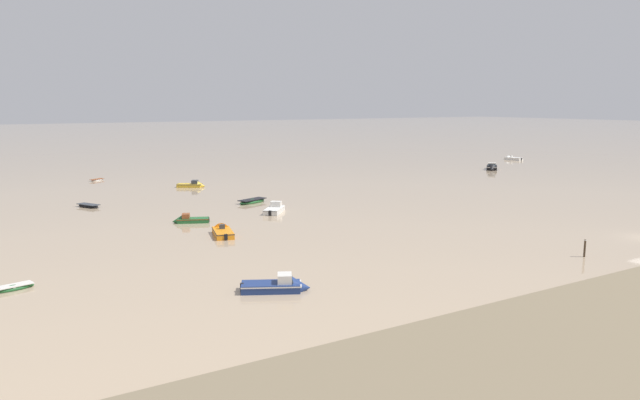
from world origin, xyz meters
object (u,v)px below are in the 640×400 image
(motorboat_moored_0, at_px, (276,209))
(motorboat_moored_1, at_px, (511,159))
(rowboat_moored_2, at_px, (13,288))
(motorboat_moored_3, at_px, (222,232))
(motorboat_moored_2, at_px, (188,221))
(motorboat_moored_4, at_px, (282,287))
(motorboat_moored_5, at_px, (492,168))
(rowboat_moored_4, at_px, (88,206))
(motorboat_moored_6, at_px, (194,186))
(mooring_post_left, at_px, (585,249))
(rowboat_moored_1, at_px, (252,201))
(rowboat_moored_0, at_px, (97,180))

(motorboat_moored_0, height_order, motorboat_moored_1, motorboat_moored_0)
(rowboat_moored_2, bearing_deg, motorboat_moored_1, 11.42)
(motorboat_moored_3, bearing_deg, motorboat_moored_2, 21.55)
(rowboat_moored_2, relative_size, motorboat_moored_4, 0.60)
(motorboat_moored_2, distance_m, motorboat_moored_5, 74.75)
(motorboat_moored_2, xyz_separation_m, motorboat_moored_5, (71.94, 20.31, 0.10))
(rowboat_moored_2, height_order, rowboat_moored_4, rowboat_moored_4)
(rowboat_moored_2, bearing_deg, motorboat_moored_0, 17.43)
(motorboat_moored_1, relative_size, motorboat_moored_6, 1.06)
(motorboat_moored_2, xyz_separation_m, mooring_post_left, (24.72, -33.59, 0.52))
(motorboat_moored_6, height_order, rowboat_moored_4, motorboat_moored_6)
(rowboat_moored_2, relative_size, motorboat_moored_6, 0.68)
(motorboat_moored_3, bearing_deg, motorboat_moored_6, -0.42)
(motorboat_moored_5, xyz_separation_m, mooring_post_left, (-47.22, -53.90, 0.42))
(motorboat_moored_1, relative_size, motorboat_moored_4, 0.94)
(rowboat_moored_1, bearing_deg, rowboat_moored_4, 136.38)
(motorboat_moored_1, height_order, rowboat_moored_4, motorboat_moored_1)
(motorboat_moored_1, relative_size, mooring_post_left, 2.82)
(motorboat_moored_5, xyz_separation_m, motorboat_moored_6, (-61.09, 7.45, -0.07))
(rowboat_moored_2, distance_m, motorboat_moored_4, 19.78)
(rowboat_moored_2, bearing_deg, motorboat_moored_5, 9.52)
(motorboat_moored_5, relative_size, rowboat_moored_4, 1.49)
(motorboat_moored_6, relative_size, rowboat_moored_4, 1.23)
(rowboat_moored_1, distance_m, motorboat_moored_0, 7.75)
(motorboat_moored_4, height_order, mooring_post_left, mooring_post_left)
(motorboat_moored_1, xyz_separation_m, motorboat_moored_3, (-92.02, -41.32, 0.01))
(motorboat_moored_6, relative_size, mooring_post_left, 2.65)
(motorboat_moored_3, distance_m, motorboat_moored_5, 76.47)
(rowboat_moored_0, relative_size, mooring_post_left, 1.68)
(motorboat_moored_1, height_order, motorboat_moored_5, motorboat_moored_5)
(motorboat_moored_1, relative_size, rowboat_moored_4, 1.30)
(motorboat_moored_1, bearing_deg, rowboat_moored_0, 74.59)
(rowboat_moored_1, xyz_separation_m, motorboat_moored_4, (-15.12, -36.74, 0.09))
(rowboat_moored_1, bearing_deg, mooring_post_left, -94.73)
(motorboat_moored_5, xyz_separation_m, rowboat_moored_4, (-79.51, -3.44, -0.18))
(rowboat_moored_1, bearing_deg, rowboat_moored_0, 88.82)
(mooring_post_left, bearing_deg, motorboat_moored_5, 48.78)
(rowboat_moored_1, distance_m, motorboat_moored_2, 15.02)
(motorboat_moored_1, bearing_deg, motorboat_moored_5, 113.34)
(motorboat_moored_1, xyz_separation_m, motorboat_moored_6, (-82.05, -5.60, 0.04))
(motorboat_moored_1, bearing_deg, motorboat_moored_2, 101.19)
(motorboat_moored_0, relative_size, rowboat_moored_2, 1.55)
(motorboat_moored_3, relative_size, motorboat_moored_4, 1.01)
(rowboat_moored_1, xyz_separation_m, motorboat_moored_2, (-12.26, -8.67, 0.04))
(rowboat_moored_0, height_order, rowboat_moored_1, rowboat_moored_1)
(rowboat_moored_1, distance_m, motorboat_moored_6, 19.14)
(motorboat_moored_2, distance_m, motorboat_moored_6, 29.81)
(motorboat_moored_0, distance_m, motorboat_moored_3, 14.10)
(rowboat_moored_0, relative_size, rowboat_moored_4, 0.78)
(motorboat_moored_2, bearing_deg, motorboat_moored_4, 107.88)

